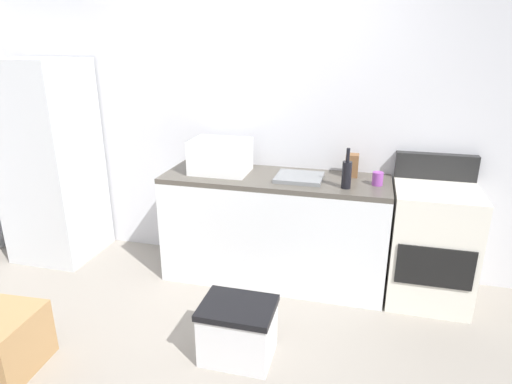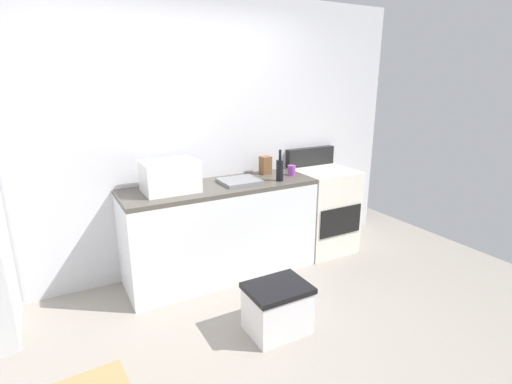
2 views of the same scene
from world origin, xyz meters
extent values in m
plane|color=gray|center=(0.00, 0.00, 0.00)|extent=(6.00, 6.00, 0.00)
cube|color=silver|center=(0.00, 1.55, 1.30)|extent=(5.00, 0.10, 2.60)
cube|color=silver|center=(0.30, 1.20, 0.43)|extent=(1.80, 0.60, 0.86)
cube|color=#4C473F|center=(0.30, 1.20, 0.88)|extent=(1.80, 0.60, 0.04)
cube|color=silver|center=(1.52, 1.20, 0.45)|extent=(0.60, 0.60, 0.90)
cube|color=black|center=(1.52, 0.90, 0.42)|extent=(0.52, 0.02, 0.30)
cube|color=black|center=(1.52, 1.46, 1.00)|extent=(0.60, 0.08, 0.20)
cube|color=white|center=(-0.16, 1.21, 1.04)|extent=(0.46, 0.34, 0.27)
cube|color=slate|center=(0.50, 1.18, 0.92)|extent=(0.36, 0.32, 0.03)
cylinder|color=black|center=(0.86, 1.05, 1.00)|extent=(0.07, 0.07, 0.20)
cylinder|color=black|center=(0.86, 1.05, 1.15)|extent=(0.03, 0.03, 0.10)
cylinder|color=purple|center=(1.09, 1.18, 0.95)|extent=(0.08, 0.08, 0.10)
cube|color=brown|center=(0.89, 1.36, 0.99)|extent=(0.10, 0.10, 0.18)
cube|color=silver|center=(0.30, 0.16, 0.17)|extent=(0.44, 0.34, 0.34)
cube|color=black|center=(0.30, 0.16, 0.36)|extent=(0.46, 0.36, 0.04)
camera|label=1|loc=(0.99, -2.04, 1.93)|focal=30.61mm
camera|label=2|loc=(-1.07, -1.98, 1.85)|focal=27.30mm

